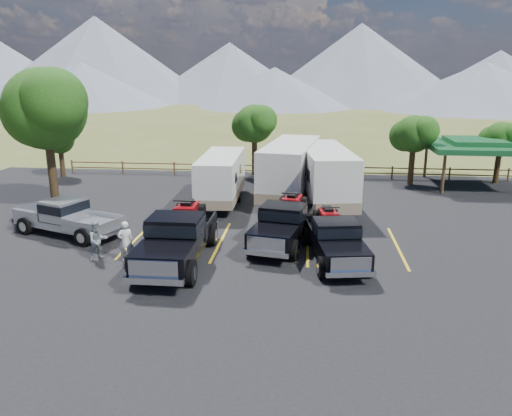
# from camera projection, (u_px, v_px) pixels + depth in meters

# --- Properties ---
(ground) EXTENTS (320.00, 320.00, 0.00)m
(ground) POSITION_uv_depth(u_px,v_px,m) (255.00, 279.00, 19.00)
(ground) COLOR #535D27
(ground) RESTS_ON ground
(asphalt_lot) EXTENTS (44.00, 34.00, 0.04)m
(asphalt_lot) POSITION_uv_depth(u_px,v_px,m) (262.00, 251.00, 21.87)
(asphalt_lot) COLOR black
(asphalt_lot) RESTS_ON ground
(stall_lines) EXTENTS (12.12, 5.50, 0.01)m
(stall_lines) POSITION_uv_depth(u_px,v_px,m) (264.00, 243.00, 22.82)
(stall_lines) COLOR gold
(stall_lines) RESTS_ON asphalt_lot
(tree_big_nw) EXTENTS (5.54, 5.18, 7.84)m
(tree_big_nw) POSITION_uv_depth(u_px,v_px,m) (45.00, 109.00, 27.36)
(tree_big_nw) COLOR black
(tree_big_nw) RESTS_ON ground
(tree_ne_a) EXTENTS (3.11, 2.92, 4.76)m
(tree_ne_a) POSITION_uv_depth(u_px,v_px,m) (414.00, 134.00, 33.48)
(tree_ne_a) COLOR black
(tree_ne_a) RESTS_ON ground
(tree_ne_b) EXTENTS (2.77, 2.59, 4.27)m
(tree_ne_b) POSITION_uv_depth(u_px,v_px,m) (501.00, 139.00, 33.95)
(tree_ne_b) COLOR black
(tree_ne_b) RESTS_ON ground
(tree_north) EXTENTS (3.46, 3.24, 5.25)m
(tree_north) POSITION_uv_depth(u_px,v_px,m) (254.00, 124.00, 36.38)
(tree_north) COLOR black
(tree_north) RESTS_ON ground
(tree_nw_small) EXTENTS (2.59, 2.43, 3.85)m
(tree_nw_small) POSITION_uv_depth(u_px,v_px,m) (59.00, 139.00, 36.11)
(tree_nw_small) COLOR black
(tree_nw_small) RESTS_ON ground
(rail_fence) EXTENTS (36.12, 0.12, 1.00)m
(rail_fence) POSITION_uv_depth(u_px,v_px,m) (308.00, 170.00, 36.36)
(rail_fence) COLOR brown
(rail_fence) RESTS_ON ground
(pavilion) EXTENTS (6.20, 6.20, 3.22)m
(pavilion) POSITION_uv_depth(u_px,v_px,m) (475.00, 145.00, 33.26)
(pavilion) COLOR brown
(pavilion) RESTS_ON ground
(mountain_range) EXTENTS (209.00, 71.00, 20.00)m
(mountain_range) POSITION_uv_depth(u_px,v_px,m) (269.00, 68.00, 119.13)
(mountain_range) COLOR slate
(mountain_range) RESTS_ON ground
(rig_left) EXTENTS (2.40, 6.77, 2.26)m
(rig_left) POSITION_uv_depth(u_px,v_px,m) (178.00, 236.00, 20.37)
(rig_left) COLOR black
(rig_left) RESTS_ON asphalt_lot
(rig_center) EXTENTS (3.08, 6.36, 2.04)m
(rig_center) POSITION_uv_depth(u_px,v_px,m) (284.00, 222.00, 22.68)
(rig_center) COLOR black
(rig_center) RESTS_ON asphalt_lot
(rig_right) EXTENTS (2.72, 5.97, 1.92)m
(rig_right) POSITION_uv_depth(u_px,v_px,m) (335.00, 237.00, 20.71)
(rig_right) COLOR black
(rig_right) RESTS_ON asphalt_lot
(trailer_left) EXTENTS (2.29, 8.24, 2.87)m
(trailer_left) POSITION_uv_depth(u_px,v_px,m) (221.00, 178.00, 29.16)
(trailer_left) COLOR silver
(trailer_left) RESTS_ON asphalt_lot
(trailer_center) EXTENTS (3.67, 9.89, 3.42)m
(trailer_center) POSITION_uv_depth(u_px,v_px,m) (291.00, 170.00, 30.05)
(trailer_center) COLOR silver
(trailer_center) RESTS_ON asphalt_lot
(trailer_right) EXTENTS (3.55, 9.64, 3.33)m
(trailer_right) POSITION_uv_depth(u_px,v_px,m) (325.00, 176.00, 28.51)
(trailer_right) COLOR silver
(trailer_right) RESTS_ON asphalt_lot
(pickup_silver) EXTENTS (6.07, 3.77, 1.74)m
(pickup_silver) POSITION_uv_depth(u_px,v_px,m) (67.00, 217.00, 23.68)
(pickup_silver) COLOR #9B9DA4
(pickup_silver) RESTS_ON asphalt_lot
(person_a) EXTENTS (0.75, 0.66, 1.73)m
(person_a) POSITION_uv_depth(u_px,v_px,m) (126.00, 242.00, 20.39)
(person_a) COLOR silver
(person_a) RESTS_ON asphalt_lot
(person_b) EXTENTS (1.03, 1.01, 1.67)m
(person_b) POSITION_uv_depth(u_px,v_px,m) (98.00, 241.00, 20.62)
(person_b) COLOR gray
(person_b) RESTS_ON asphalt_lot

